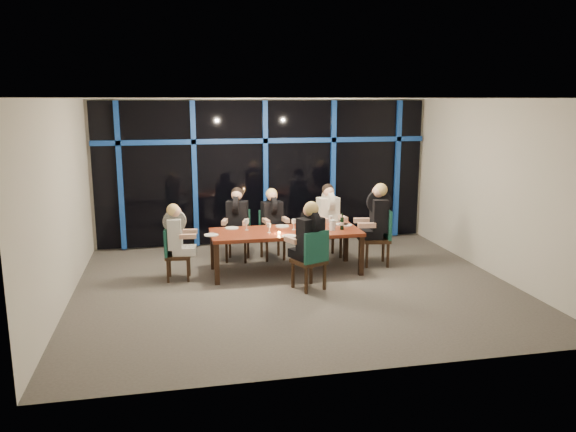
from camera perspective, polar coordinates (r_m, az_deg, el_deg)
The scene contains 29 objects.
room at distance 8.77m, azimuth 0.80°, elevation 5.47°, with size 7.04×7.00×3.02m.
window_wall at distance 11.69m, azimuth -2.28°, elevation 4.68°, with size 6.86×0.43×2.94m.
dining_table at distance 9.77m, azimuth -0.24°, elevation -1.88°, with size 2.60×1.00×0.75m.
chair_far_left at distance 10.64m, azimuth -5.10°, elevation -1.64°, with size 0.55×0.55×0.95m.
chair_far_mid at distance 10.71m, azimuth -1.70°, elevation -1.59°, with size 0.48×0.48×0.92m.
chair_far_right at distance 10.88m, azimuth 3.95°, elevation -1.27°, with size 0.51×0.51×0.97m.
chair_end_left at distance 9.61m, azimuth -11.58°, elevation -3.51°, with size 0.45×0.45×0.89m.
chair_end_right at distance 10.38m, azimuth 9.40°, elevation -1.82°, with size 0.54×0.54×1.03m.
chair_near_mid at distance 8.88m, azimuth 2.46°, elevation -4.19°, with size 0.59×0.59×0.98m.
diner_far_left at distance 10.48m, azimuth -5.21°, elevation 0.26°, with size 0.55×0.64×0.92m.
diner_far_mid at distance 10.56m, azimuth -1.59°, elevation 0.26°, with size 0.49×0.60×0.90m.
diner_far_right at distance 10.72m, azimuth 4.16°, elevation 0.63°, with size 0.52×0.64×0.94m.
diner_end_left at distance 9.51m, azimuth -11.21°, elevation -1.45°, with size 0.57×0.46×0.86m.
diner_end_right at distance 10.28m, azimuth 9.00°, elevation 0.38°, with size 0.68×0.55×1.01m.
diner_near_mid at distance 8.85m, azimuth 2.16°, elevation -1.65°, with size 0.61×0.67×0.95m.
plate_far_left at distance 9.97m, azimuth -5.74°, elevation -1.22°, with size 0.24×0.24×0.01m, color white.
plate_far_mid at distance 10.07m, azimuth -0.59°, elevation -1.04°, with size 0.24×0.24×0.01m, color white.
plate_far_right at distance 10.26m, azimuth 5.47°, elevation -0.84°, with size 0.24×0.24×0.01m, color white.
plate_end_left at distance 9.50m, azimuth -7.72°, elevation -1.91°, with size 0.24×0.24×0.01m, color white.
plate_end_right at distance 10.22m, azimuth 5.86°, elevation -0.90°, with size 0.24×0.24×0.01m, color white.
plate_near_mid at distance 9.34m, azimuth 0.09°, elevation -2.05°, with size 0.24×0.24×0.01m, color white.
wine_bottle at distance 9.86m, azimuth 5.51°, elevation -0.74°, with size 0.07×0.07×0.29m.
water_pitcher at distance 9.80m, azimuth 4.53°, elevation -0.93°, with size 0.11×0.10×0.18m.
tea_light at distance 9.53m, azimuth -0.92°, elevation -1.72°, with size 0.05×0.05×0.03m, color #FFAE4C.
wine_glass_a at distance 9.58m, azimuth -1.94°, elevation -1.01°, with size 0.06×0.06×0.16m.
wine_glass_b at distance 9.80m, azimuth 0.59°, elevation -0.61°, with size 0.07×0.07×0.19m.
wine_glass_c at distance 9.72m, azimuth 1.91°, elevation -0.74°, with size 0.07×0.07×0.18m.
wine_glass_d at distance 9.79m, azimuth -4.23°, elevation -0.62°, with size 0.08×0.08×0.20m.
wine_glass_e at distance 10.10m, azimuth 4.35°, elevation -0.26°, with size 0.07×0.07×0.19m.
Camera 1 is at (-1.90, -8.51, 2.98)m, focal length 35.00 mm.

